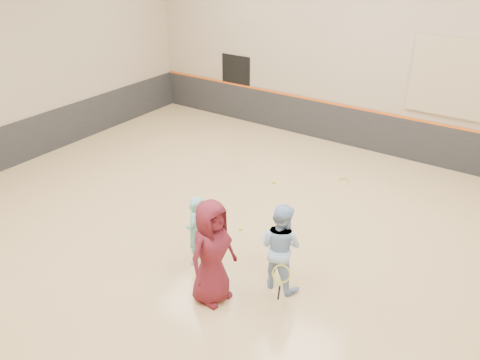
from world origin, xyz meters
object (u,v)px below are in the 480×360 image
Objects in this scene: instructor at (280,246)px; spare_racket at (344,179)px; girl at (195,231)px; young_man at (212,252)px.

spare_racket is (-0.61, 4.46, -0.78)m from instructor.
girl is 2.02× the size of spare_racket.
girl is at bearing 13.21° from instructor.
young_man reaches higher than girl.
girl is at bearing 61.90° from young_man.
girl is 0.84× the size of instructor.
young_man is (-0.79, -0.96, 0.13)m from instructor.
young_man is 5.50m from spare_racket.
instructor is 0.87× the size of young_man.
girl is 0.73× the size of young_man.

